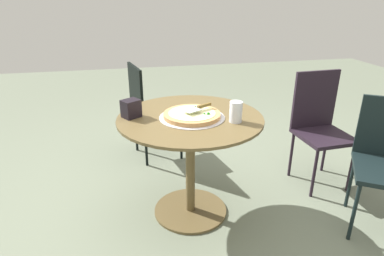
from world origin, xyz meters
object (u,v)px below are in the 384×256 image
(patio_table, at_px, (190,145))
(drinking_cup, at_px, (236,112))
(napkin_dispenser, at_px, (131,109))
(pizza_on_tray, at_px, (192,115))
(pizza_server, at_px, (198,108))
(patio_chair_far, at_px, (320,122))
(patio_chair_near, at_px, (148,106))

(patio_table, height_order, drinking_cup, drinking_cup)
(patio_table, height_order, napkin_dispenser, napkin_dispenser)
(pizza_on_tray, relative_size, pizza_server, 2.02)
(patio_table, bearing_deg, napkin_dispenser, -10.74)
(napkin_dispenser, distance_m, patio_chair_far, 1.52)
(pizza_on_tray, bearing_deg, patio_chair_far, -166.77)
(pizza_server, distance_m, napkin_dispenser, 0.43)
(patio_table, relative_size, patio_chair_far, 1.04)
(pizza_on_tray, relative_size, drinking_cup, 3.24)
(pizza_on_tray, xyz_separation_m, patio_chair_far, (-1.10, -0.26, -0.24))
(pizza_server, distance_m, patio_chair_far, 1.12)
(pizza_on_tray, relative_size, patio_chair_near, 0.47)
(pizza_server, bearing_deg, pizza_on_tray, 23.14)
(pizza_server, relative_size, napkin_dispenser, 1.83)
(pizza_on_tray, height_order, patio_chair_near, patio_chair_near)
(patio_table, height_order, pizza_server, pizza_server)
(patio_table, distance_m, pizza_server, 0.26)
(pizza_server, relative_size, patio_chair_far, 0.23)
(patio_table, height_order, pizza_on_tray, pizza_on_tray)
(drinking_cup, distance_m, patio_chair_far, 0.98)
(drinking_cup, relative_size, patio_chair_near, 0.15)
(pizza_server, xyz_separation_m, napkin_dispenser, (0.42, -0.07, -0.00))
(drinking_cup, bearing_deg, pizza_server, -36.28)
(pizza_server, height_order, patio_chair_near, patio_chair_near)
(patio_chair_near, height_order, patio_chair_far, patio_chair_far)
(pizza_server, bearing_deg, napkin_dispenser, -9.47)
(pizza_server, xyz_separation_m, patio_chair_near, (0.25, -0.94, -0.28))
(pizza_on_tray, xyz_separation_m, napkin_dispenser, (0.38, -0.09, 0.04))
(napkin_dispenser, xyz_separation_m, patio_chair_near, (-0.17, -0.86, -0.28))
(patio_chair_near, bearing_deg, patio_chair_far, 151.98)
(pizza_server, distance_m, drinking_cup, 0.25)
(drinking_cup, height_order, napkin_dispenser, drinking_cup)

